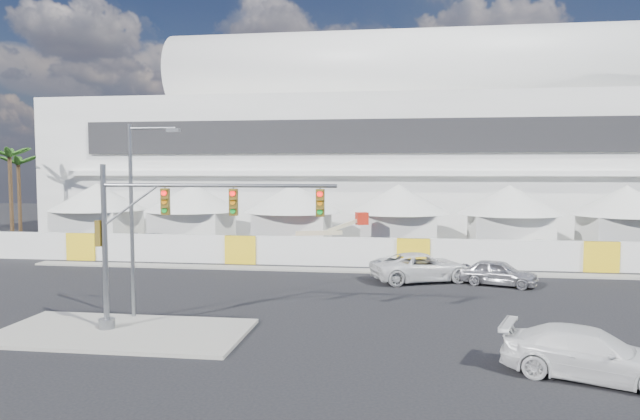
# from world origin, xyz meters

# --- Properties ---
(ground) EXTENTS (160.00, 160.00, 0.00)m
(ground) POSITION_xyz_m (0.00, 0.00, 0.00)
(ground) COLOR black
(ground) RESTS_ON ground
(median_island) EXTENTS (10.00, 5.00, 0.15)m
(median_island) POSITION_xyz_m (-6.00, -3.00, 0.07)
(median_island) COLOR gray
(median_island) RESTS_ON ground
(stadium) EXTENTS (80.00, 24.80, 21.98)m
(stadium) POSITION_xyz_m (8.71, 41.50, 9.45)
(stadium) COLOR silver
(stadium) RESTS_ON ground
(tent_row) EXTENTS (53.40, 8.40, 5.40)m
(tent_row) POSITION_xyz_m (0.50, 24.00, 3.15)
(tent_row) COLOR silver
(tent_row) RESTS_ON ground
(hoarding_fence) EXTENTS (70.00, 0.25, 2.00)m
(hoarding_fence) POSITION_xyz_m (6.00, 14.50, 1.00)
(hoarding_fence) COLOR silver
(hoarding_fence) RESTS_ON ground
(palm_cluster) EXTENTS (10.60, 10.60, 8.55)m
(palm_cluster) POSITION_xyz_m (-33.46, 29.50, 6.88)
(palm_cluster) COLOR #47331E
(palm_cluster) RESTS_ON ground
(sedan_silver) EXTENTS (3.11, 4.67, 1.48)m
(sedan_silver) POSITION_xyz_m (10.69, 9.12, 0.74)
(sedan_silver) COLOR #B0AFB4
(sedan_silver) RESTS_ON ground
(pickup_curb) EXTENTS (4.83, 6.69, 1.69)m
(pickup_curb) POSITION_xyz_m (6.42, 9.79, 0.85)
(pickup_curb) COLOR silver
(pickup_curb) RESTS_ON ground
(pickup_near) EXTENTS (3.90, 5.85, 1.57)m
(pickup_near) POSITION_xyz_m (11.04, -5.56, 0.79)
(pickup_near) COLOR silver
(pickup_near) RESTS_ON ground
(lot_car_a) EXTENTS (2.29, 4.28, 1.34)m
(lot_car_a) POSITION_xyz_m (15.77, 19.81, 0.67)
(lot_car_a) COLOR white
(lot_car_a) RESTS_ON ground
(lot_car_c) EXTENTS (2.24, 5.11, 1.46)m
(lot_car_c) POSITION_xyz_m (-14.36, 19.50, 0.73)
(lot_car_c) COLOR silver
(lot_car_c) RESTS_ON ground
(traffic_mast) EXTENTS (9.78, 0.65, 6.68)m
(traffic_mast) POSITION_xyz_m (-4.57, -2.78, 3.93)
(traffic_mast) COLOR slate
(traffic_mast) RESTS_ON median_island
(streetlight_median) EXTENTS (2.33, 0.23, 8.43)m
(streetlight_median) POSITION_xyz_m (-6.34, -0.80, 4.99)
(streetlight_median) COLOR gray
(streetlight_median) RESTS_ON median_island
(boom_lift) EXTENTS (6.87, 2.60, 3.36)m
(boom_lift) POSITION_xyz_m (-1.33, 17.69, 0.90)
(boom_lift) COLOR red
(boom_lift) RESTS_ON ground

